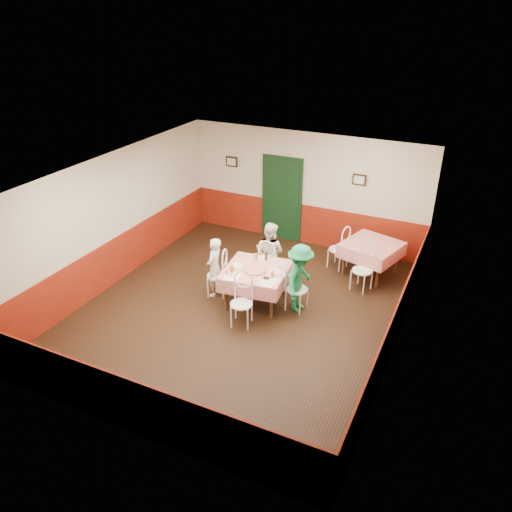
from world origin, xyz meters
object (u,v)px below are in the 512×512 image
at_px(glass_c, 256,257).
at_px(diner_right, 300,278).
at_px(chair_far, 269,264).
at_px(glass_b, 273,274).
at_px(chair_right, 297,290).
at_px(wallet, 266,278).
at_px(chair_near, 241,304).
at_px(main_table, 256,286).
at_px(pizza, 255,270).
at_px(beer_bottle, 266,256).
at_px(diner_far, 270,253).
at_px(chair_second_a, 338,249).
at_px(chair_left, 217,276).
at_px(chair_second_b, 362,271).
at_px(glass_a, 232,269).
at_px(second_table, 370,259).
at_px(diner_left, 214,267).

relative_size(glass_c, diner_right, 0.09).
height_order(chair_far, glass_b, chair_far).
distance_m(chair_right, wallet, 0.69).
height_order(chair_far, chair_near, same).
bearing_deg(glass_c, main_table, -64.84).
height_order(glass_b, diner_right, diner_right).
distance_m(pizza, beer_bottle, 0.50).
height_order(diner_far, diner_right, diner_right).
xyz_separation_m(main_table, glass_c, (-0.17, 0.37, 0.45)).
distance_m(glass_c, diner_far, 0.55).
height_order(chair_second_a, beer_bottle, beer_bottle).
height_order(chair_left, pizza, chair_left).
height_order(chair_second_b, glass_a, glass_a).
relative_size(chair_near, diner_far, 0.65).
height_order(second_table, chair_far, chair_far).
relative_size(chair_far, beer_bottle, 4.45).
bearing_deg(main_table, chair_second_a, 63.75).
distance_m(second_table, chair_near, 3.45).
height_order(diner_left, diner_far, diner_far).
xyz_separation_m(chair_right, chair_far, (-0.94, 0.75, 0.00)).
bearing_deg(glass_c, chair_left, -145.18).
xyz_separation_m(chair_second_a, diner_left, (-1.95, -2.25, 0.19)).
height_order(second_table, chair_second_b, chair_second_b).
height_order(chair_right, diner_right, diner_right).
distance_m(beer_bottle, wallet, 0.74).
xyz_separation_m(chair_far, diner_left, (-0.80, -0.95, 0.19)).
relative_size(chair_near, wallet, 8.18).
xyz_separation_m(chair_second_b, glass_a, (-2.18, -1.71, 0.38)).
distance_m(chair_left, chair_second_a, 2.94).
height_order(chair_right, diner_far, diner_far).
bearing_deg(chair_far, chair_second_a, -138.50).
bearing_deg(glass_b, pizza, 168.72).
bearing_deg(diner_far, wallet, 118.35).
distance_m(chair_second_b, diner_left, 3.10).
relative_size(chair_left, chair_second_b, 1.00).
bearing_deg(glass_b, diner_right, 29.27).
bearing_deg(glass_c, pizza, -66.69).
relative_size(chair_left, beer_bottle, 4.45).
bearing_deg(pizza, glass_a, -148.19).
xyz_separation_m(chair_second_a, diner_right, (-0.16, -2.04, 0.26)).
relative_size(main_table, beer_bottle, 6.03).
xyz_separation_m(chair_right, diner_left, (-1.74, -0.20, 0.19)).
xyz_separation_m(pizza, diner_far, (-0.12, 0.97, -0.08)).
distance_m(chair_far, diner_far, 0.25).
distance_m(chair_left, diner_far, 1.26).
height_order(chair_near, pizza, chair_near).
height_order(chair_near, glass_c, chair_near).
distance_m(chair_second_a, glass_c, 2.19).
distance_m(diner_far, diner_right, 1.27).
xyz_separation_m(chair_near, pizza, (-0.08, 0.77, 0.32)).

